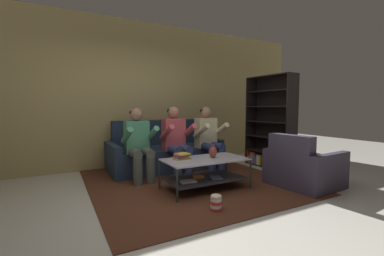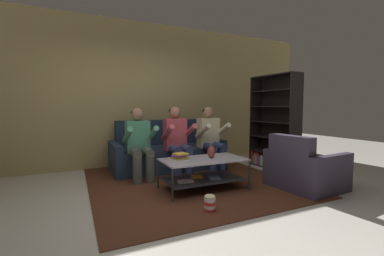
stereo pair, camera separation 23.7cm
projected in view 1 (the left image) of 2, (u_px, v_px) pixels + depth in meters
name	position (u px, v px, depth m)	size (l,w,h in m)	color
ground	(182.00, 206.00, 3.09)	(16.80, 16.80, 0.00)	beige
back_partition	(128.00, 94.00, 5.14)	(8.40, 0.12, 2.90)	tan
couch	(164.00, 153.00, 4.98)	(2.10, 0.95, 0.93)	#24334B
person_seated_left	(139.00, 141.00, 4.14)	(0.50, 0.58, 1.17)	#4F564D
person_seated_middle	(176.00, 138.00, 4.46)	(0.50, 0.58, 1.20)	navy
person_seated_right	(209.00, 136.00, 4.77)	(0.50, 0.58, 1.19)	navy
coffee_table	(205.00, 169.00, 3.70)	(1.20, 0.63, 0.45)	#B9B9C9
area_rug	(185.00, 179.00, 4.25)	(3.00, 3.42, 0.01)	#4F2A1B
vase	(213.00, 152.00, 3.76)	(0.12, 0.12, 0.19)	brown
book_stack	(182.00, 156.00, 3.66)	(0.24, 0.20, 0.09)	#B1B042
bookshelf	(270.00, 127.00, 5.13)	(0.37, 1.06, 1.80)	black
armchair	(303.00, 168.00, 3.85)	(0.91, 0.96, 0.80)	#372F40
popcorn_tub	(216.00, 202.00, 2.94)	(0.13, 0.13, 0.20)	red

